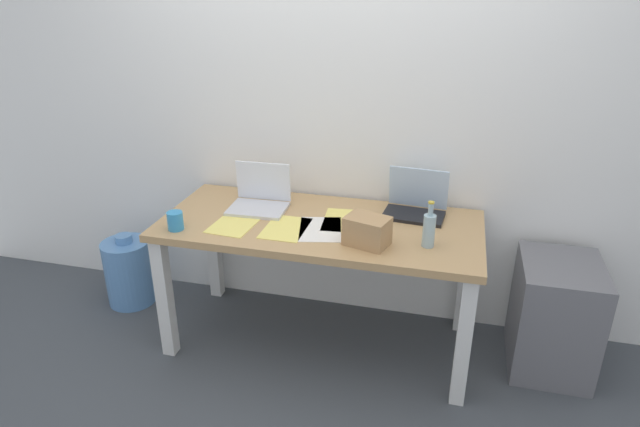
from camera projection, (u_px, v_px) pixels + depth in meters
name	position (u px, v px, depth m)	size (l,w,h in m)	color
ground_plane	(320.00, 339.00, 3.16)	(8.00, 8.00, 0.00)	#42474C
back_wall	(339.00, 100.00, 3.03)	(5.20, 0.08, 2.60)	white
desk	(320.00, 239.00, 2.90)	(1.67, 0.75, 0.74)	tan
laptop_left	(260.00, 199.00, 3.02)	(0.32, 0.26, 0.24)	silver
laptop_right	(415.00, 205.00, 2.94)	(0.34, 0.25, 0.24)	black
beer_bottle	(429.00, 229.00, 2.58)	(0.06, 0.06, 0.23)	#99B7C1
computer_mouse	(350.00, 220.00, 2.85)	(0.06, 0.10, 0.03)	black
cardboard_box	(367.00, 231.00, 2.60)	(0.20, 0.14, 0.14)	tan
coffee_mug	(175.00, 221.00, 2.76)	(0.08, 0.08, 0.10)	#338CC6
paper_yellow_folder	(286.00, 228.00, 2.79)	(0.21, 0.30, 0.00)	#F4E06B
paper_sheet_near_back	(344.00, 220.00, 2.88)	(0.21, 0.30, 0.00)	#F4E06B
paper_sheet_front_left	(235.00, 224.00, 2.84)	(0.21, 0.30, 0.00)	#F4E06B
paper_sheet_center	(320.00, 229.00, 2.78)	(0.21, 0.30, 0.00)	white
water_cooler_jug	(129.00, 272.00, 3.45)	(0.29, 0.29, 0.47)	#598CC6
filing_cabinet	(554.00, 316.00, 2.85)	(0.40, 0.48, 0.60)	slate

